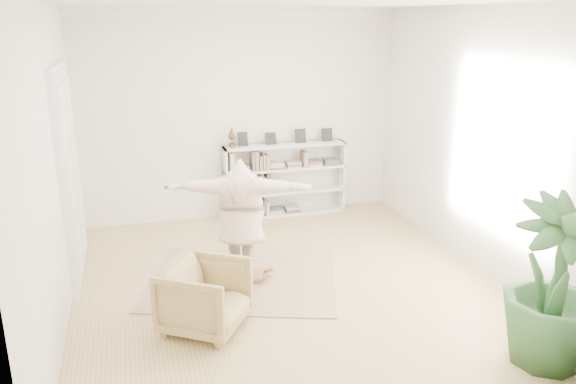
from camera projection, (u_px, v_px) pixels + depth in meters
The scene contains 9 objects.
floor at pixel (288, 285), 7.50m from camera, with size 6.00×6.00×0.00m, color #9C8150.
room_shell at pixel (239, 13), 9.17m from camera, with size 6.00×6.00×6.00m.
doors at pixel (69, 175), 7.57m from camera, with size 0.09×1.78×2.92m.
bookshelf at pixel (285, 180), 10.10m from camera, with size 2.20×0.35×1.64m.
armchair at pixel (205, 297), 6.36m from camera, with size 0.85×0.88×0.80m, color tan.
rug at pixel (243, 279), 7.66m from camera, with size 2.50×2.00×0.02m, color tan.
rocker_board at pixel (243, 275), 7.64m from camera, with size 0.63×0.49×0.12m.
person at pixel (241, 215), 7.38m from camera, with size 1.97×0.54×1.60m, color beige.
houseplant at pixel (555, 284), 5.59m from camera, with size 0.99×0.99×1.76m, color #2A5128.
Camera 1 is at (-1.88, -6.54, 3.40)m, focal length 35.00 mm.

